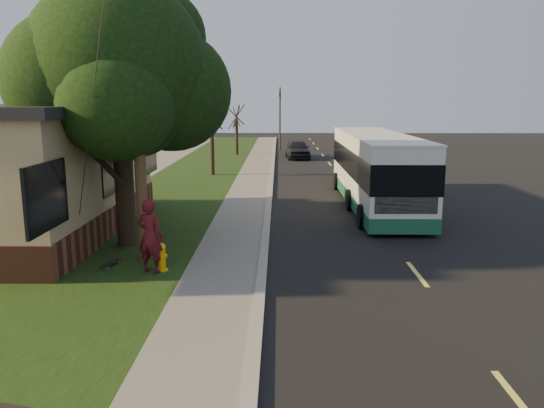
{
  "coord_description": "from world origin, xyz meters",
  "views": [
    {
      "loc": [
        0.43,
        -13.09,
        4.41
      ],
      "look_at": [
        0.23,
        1.71,
        1.5
      ],
      "focal_mm": 35.0,
      "sensor_mm": 36.0,
      "label": 1
    }
  ],
  "objects_px": {
    "bare_tree_near": "(212,139)",
    "bare_tree_far": "(237,130)",
    "leafy_tree": "(121,73)",
    "dumpster": "(98,190)",
    "skateboarder": "(150,236)",
    "fire_hydrant": "(161,257)",
    "skateboard_main": "(111,263)",
    "utility_pole": "(136,91)",
    "distant_car": "(297,149)",
    "traffic_signal": "(280,115)",
    "transit_bus": "(376,168)"
  },
  "relations": [
    {
      "from": "bare_tree_near",
      "to": "bare_tree_far",
      "type": "distance_m",
      "value": 12.01
    },
    {
      "from": "leafy_tree",
      "to": "dumpster",
      "type": "relative_size",
      "value": 4.38
    },
    {
      "from": "bare_tree_far",
      "to": "skateboarder",
      "type": "distance_m",
      "value": 30.14
    },
    {
      "from": "fire_hydrant",
      "to": "dumpster",
      "type": "distance_m",
      "value": 9.89
    },
    {
      "from": "bare_tree_far",
      "to": "dumpster",
      "type": "height_order",
      "value": "bare_tree_far"
    },
    {
      "from": "fire_hydrant",
      "to": "leafy_tree",
      "type": "height_order",
      "value": "leafy_tree"
    },
    {
      "from": "skateboard_main",
      "to": "dumpster",
      "type": "height_order",
      "value": "dumpster"
    },
    {
      "from": "utility_pole",
      "to": "leafy_tree",
      "type": "relative_size",
      "value": 1.16
    },
    {
      "from": "fire_hydrant",
      "to": "skateboarder",
      "type": "relative_size",
      "value": 0.39
    },
    {
      "from": "skateboarder",
      "to": "skateboard_main",
      "type": "bearing_deg",
      "value": -8.1
    },
    {
      "from": "bare_tree_near",
      "to": "leafy_tree",
      "type": "bearing_deg",
      "value": -92.5
    },
    {
      "from": "fire_hydrant",
      "to": "bare_tree_near",
      "type": "bearing_deg",
      "value": 92.86
    },
    {
      "from": "distant_car",
      "to": "dumpster",
      "type": "bearing_deg",
      "value": -119.46
    },
    {
      "from": "traffic_signal",
      "to": "utility_pole",
      "type": "bearing_deg",
      "value": -96.58
    },
    {
      "from": "bare_tree_near",
      "to": "distant_car",
      "type": "height_order",
      "value": "bare_tree_near"
    },
    {
      "from": "skateboarder",
      "to": "skateboard_main",
      "type": "distance_m",
      "value": 1.61
    },
    {
      "from": "utility_pole",
      "to": "transit_bus",
      "type": "relative_size",
      "value": 0.81
    },
    {
      "from": "bare_tree_near",
      "to": "skateboard_main",
      "type": "distance_m",
      "value": 17.71
    },
    {
      "from": "skateboard_main",
      "to": "dumpster",
      "type": "relative_size",
      "value": 0.46
    },
    {
      "from": "transit_bus",
      "to": "distant_car",
      "type": "height_order",
      "value": "transit_bus"
    },
    {
      "from": "utility_pole",
      "to": "bare_tree_near",
      "type": "bearing_deg",
      "value": 90.66
    },
    {
      "from": "bare_tree_far",
      "to": "skateboarder",
      "type": "xyz_separation_m",
      "value": [
        0.17,
        -30.13,
        -0.98
      ]
    },
    {
      "from": "bare_tree_far",
      "to": "traffic_signal",
      "type": "relative_size",
      "value": 0.73
    },
    {
      "from": "fire_hydrant",
      "to": "bare_tree_near",
      "type": "distance_m",
      "value": 18.1
    },
    {
      "from": "fire_hydrant",
      "to": "traffic_signal",
      "type": "xyz_separation_m",
      "value": [
        3.1,
        34.0,
        2.73
      ]
    },
    {
      "from": "transit_bus",
      "to": "fire_hydrant",
      "type": "bearing_deg",
      "value": -128.13
    },
    {
      "from": "leafy_tree",
      "to": "bare_tree_near",
      "type": "relative_size",
      "value": 1.81
    },
    {
      "from": "fire_hydrant",
      "to": "bare_tree_far",
      "type": "height_order",
      "value": "bare_tree_far"
    },
    {
      "from": "skateboarder",
      "to": "utility_pole",
      "type": "bearing_deg",
      "value": -51.15
    },
    {
      "from": "bare_tree_near",
      "to": "bare_tree_far",
      "type": "relative_size",
      "value": 1.07
    },
    {
      "from": "bare_tree_far",
      "to": "transit_bus",
      "type": "distance_m",
      "value": 22.27
    },
    {
      "from": "bare_tree_near",
      "to": "dumpster",
      "type": "relative_size",
      "value": 2.42
    },
    {
      "from": "utility_pole",
      "to": "skateboard_main",
      "type": "height_order",
      "value": "utility_pole"
    },
    {
      "from": "utility_pole",
      "to": "distant_car",
      "type": "bearing_deg",
      "value": 79.04
    },
    {
      "from": "skateboarder",
      "to": "traffic_signal",
      "type": "bearing_deg",
      "value": -79.54
    },
    {
      "from": "distant_car",
      "to": "fire_hydrant",
      "type": "bearing_deg",
      "value": -103.04
    },
    {
      "from": "utility_pole",
      "to": "skateboard_main",
      "type": "distance_m",
      "value": 4.6
    },
    {
      "from": "bare_tree_near",
      "to": "transit_bus",
      "type": "relative_size",
      "value": 0.39
    },
    {
      "from": "dumpster",
      "to": "distant_car",
      "type": "distance_m",
      "value": 20.88
    },
    {
      "from": "distant_car",
      "to": "bare_tree_near",
      "type": "bearing_deg",
      "value": -123.0
    },
    {
      "from": "bare_tree_far",
      "to": "leafy_tree",
      "type": "bearing_deg",
      "value": -92.45
    },
    {
      "from": "fire_hydrant",
      "to": "leafy_tree",
      "type": "distance_m",
      "value": 5.65
    },
    {
      "from": "transit_bus",
      "to": "skateboarder",
      "type": "xyz_separation_m",
      "value": [
        -7.32,
        -9.15,
        -0.58
      ]
    },
    {
      "from": "leafy_tree",
      "to": "skateboarder",
      "type": "height_order",
      "value": "leafy_tree"
    },
    {
      "from": "traffic_signal",
      "to": "skateboard_main",
      "type": "bearing_deg",
      "value": -97.71
    },
    {
      "from": "traffic_signal",
      "to": "skateboarder",
      "type": "distance_m",
      "value": 34.36
    },
    {
      "from": "leafy_tree",
      "to": "skateboarder",
      "type": "bearing_deg",
      "value": -64.28
    },
    {
      "from": "leafy_tree",
      "to": "skateboarder",
      "type": "relative_size",
      "value": 4.08
    },
    {
      "from": "leafy_tree",
      "to": "traffic_signal",
      "type": "distance_m",
      "value": 31.76
    },
    {
      "from": "bare_tree_near",
      "to": "fire_hydrant",
      "type": "bearing_deg",
      "value": -87.14
    }
  ]
}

